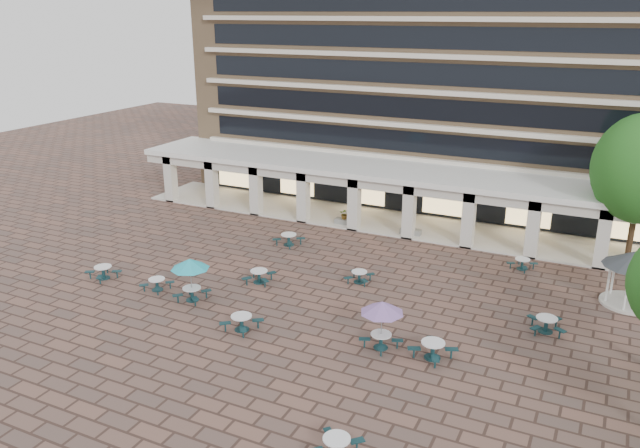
{
  "coord_description": "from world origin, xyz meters",
  "views": [
    {
      "loc": [
        14.69,
        -28.26,
        15.49
      ],
      "look_at": [
        -0.38,
        3.0,
        3.57
      ],
      "focal_mm": 35.0,
      "sensor_mm": 36.0,
      "label": 1
    }
  ],
  "objects_px": {
    "gazebo": "(634,265)",
    "planter_right": "(411,229)",
    "picnic_table_1": "(157,283)",
    "picnic_table_3": "(433,348)",
    "planter_left": "(345,218)",
    "picnic_table_2": "(337,445)"
  },
  "relations": [
    {
      "from": "picnic_table_3",
      "to": "planter_left",
      "type": "distance_m",
      "value": 19.42
    },
    {
      "from": "picnic_table_2",
      "to": "picnic_table_3",
      "type": "distance_m",
      "value": 8.26
    },
    {
      "from": "picnic_table_3",
      "to": "gazebo",
      "type": "height_order",
      "value": "gazebo"
    },
    {
      "from": "gazebo",
      "to": "planter_right",
      "type": "relative_size",
      "value": 2.23
    },
    {
      "from": "gazebo",
      "to": "planter_left",
      "type": "xyz_separation_m",
      "value": [
        -19.58,
        5.46,
        -1.78
      ]
    },
    {
      "from": "gazebo",
      "to": "planter_left",
      "type": "bearing_deg",
      "value": 164.42
    },
    {
      "from": "gazebo",
      "to": "planter_right",
      "type": "height_order",
      "value": "gazebo"
    },
    {
      "from": "picnic_table_2",
      "to": "planter_right",
      "type": "height_order",
      "value": "planter_right"
    },
    {
      "from": "gazebo",
      "to": "planter_right",
      "type": "xyz_separation_m",
      "value": [
        -14.35,
        5.46,
        -1.85
      ]
    },
    {
      "from": "picnic_table_2",
      "to": "gazebo",
      "type": "height_order",
      "value": "gazebo"
    },
    {
      "from": "picnic_table_1",
      "to": "picnic_table_3",
      "type": "xyz_separation_m",
      "value": [
        16.6,
        -0.36,
        0.08
      ]
    },
    {
      "from": "picnic_table_3",
      "to": "planter_left",
      "type": "relative_size",
      "value": 1.53
    },
    {
      "from": "picnic_table_1",
      "to": "picnic_table_3",
      "type": "height_order",
      "value": "picnic_table_3"
    },
    {
      "from": "picnic_table_2",
      "to": "picnic_table_3",
      "type": "relative_size",
      "value": 0.77
    },
    {
      "from": "picnic_table_3",
      "to": "planter_right",
      "type": "relative_size",
      "value": 1.53
    },
    {
      "from": "planter_left",
      "to": "planter_right",
      "type": "height_order",
      "value": "planter_left"
    },
    {
      "from": "gazebo",
      "to": "planter_left",
      "type": "relative_size",
      "value": 2.23
    },
    {
      "from": "picnic_table_1",
      "to": "gazebo",
      "type": "relative_size",
      "value": 0.5
    },
    {
      "from": "picnic_table_2",
      "to": "gazebo",
      "type": "xyz_separation_m",
      "value": [
        9.46,
        18.44,
        1.88
      ]
    },
    {
      "from": "picnic_table_2",
      "to": "planter_right",
      "type": "bearing_deg",
      "value": 101.18
    },
    {
      "from": "planter_left",
      "to": "picnic_table_1",
      "type": "bearing_deg",
      "value": -108.73
    },
    {
      "from": "picnic_table_1",
      "to": "planter_right",
      "type": "xyz_separation_m",
      "value": [
        10.45,
        15.38,
        0.07
      ]
    }
  ]
}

